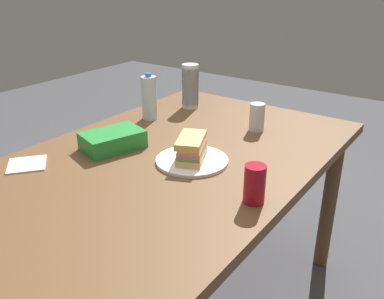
{
  "coord_description": "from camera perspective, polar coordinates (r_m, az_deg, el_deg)",
  "views": [
    {
      "loc": [
        -1.1,
        -0.9,
        1.43
      ],
      "look_at": [
        0.01,
        -0.1,
        0.83
      ],
      "focal_mm": 38.49,
      "sensor_mm": 36.0,
      "label": 1
    }
  ],
  "objects": [
    {
      "name": "sandwich",
      "position": [
        1.49,
        -0.04,
        0.16
      ],
      "size": [
        0.2,
        0.16,
        0.08
      ],
      "color": "#DBB26B",
      "rests_on": "paper_plate"
    },
    {
      "name": "water_bottle_tall",
      "position": [
        1.93,
        -5.95,
        7.14
      ],
      "size": [
        0.07,
        0.07,
        0.22
      ],
      "color": "silver",
      "rests_on": "dining_table"
    },
    {
      "name": "plastic_cup_stack",
      "position": [
        2.09,
        -0.24,
        8.76
      ],
      "size": [
        0.08,
        0.08,
        0.22
      ],
      "color": "silver",
      "rests_on": "dining_table"
    },
    {
      "name": "paper_napkin",
      "position": [
        1.6,
        -21.9,
        -1.93
      ],
      "size": [
        0.18,
        0.18,
        0.01
      ],
      "primitive_type": "cube",
      "rotation": [
        0.0,
        0.0,
        0.89
      ],
      "color": "white",
      "rests_on": "dining_table"
    },
    {
      "name": "chip_bag",
      "position": [
        1.64,
        -10.93,
        1.29
      ],
      "size": [
        0.26,
        0.21,
        0.07
      ],
      "primitive_type": "cube",
      "rotation": [
        0.0,
        0.0,
        2.84
      ],
      "color": "#268C38",
      "rests_on": "dining_table"
    },
    {
      "name": "paper_plate",
      "position": [
        1.51,
        -0.0,
        -1.53
      ],
      "size": [
        0.27,
        0.27,
        0.01
      ],
      "primitive_type": "cylinder",
      "color": "white",
      "rests_on": "dining_table"
    },
    {
      "name": "soda_can_red",
      "position": [
        1.25,
        8.67,
        -4.76
      ],
      "size": [
        0.07,
        0.07,
        0.12
      ],
      "primitive_type": "cylinder",
      "color": "maroon",
      "rests_on": "dining_table"
    },
    {
      "name": "dining_table",
      "position": [
        1.6,
        -3.22,
        -3.9
      ],
      "size": [
        1.61,
        1.01,
        0.78
      ],
      "color": "brown",
      "rests_on": "ground_plane"
    },
    {
      "name": "soda_can_silver",
      "position": [
        1.81,
        8.99,
        4.45
      ],
      "size": [
        0.07,
        0.07,
        0.12
      ],
      "primitive_type": "cylinder",
      "color": "silver",
      "rests_on": "dining_table"
    }
  ]
}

